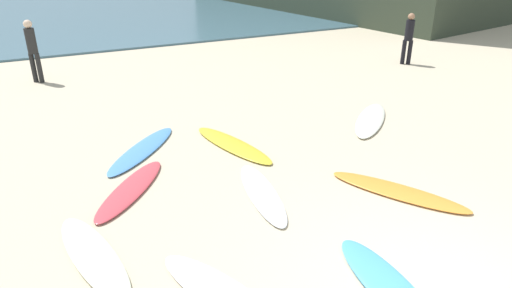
{
  "coord_description": "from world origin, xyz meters",
  "views": [
    {
      "loc": [
        -3.88,
        -2.68,
        3.93
      ],
      "look_at": [
        -0.28,
        4.5,
        0.3
      ],
      "focal_mm": 31.89,
      "sensor_mm": 36.0,
      "label": 1
    }
  ],
  "objects_px": {
    "surfboard_5": "(93,255)",
    "surfboard_3": "(262,193)",
    "surfboard_0": "(142,150)",
    "beachgoer_mid": "(409,36)",
    "surfboard_8": "(388,286)",
    "beachgoer_near": "(32,48)",
    "surfboard_2": "(398,191)",
    "surfboard_6": "(131,189)",
    "surfboard_7": "(370,120)",
    "surfboard_9": "(233,145)"
  },
  "relations": [
    {
      "from": "surfboard_9",
      "to": "surfboard_7",
      "type": "bearing_deg",
      "value": 163.9
    },
    {
      "from": "surfboard_2",
      "to": "surfboard_8",
      "type": "height_order",
      "value": "surfboard_8"
    },
    {
      "from": "surfboard_0",
      "to": "surfboard_7",
      "type": "xyz_separation_m",
      "value": [
        5.23,
        -0.75,
        0.01
      ]
    },
    {
      "from": "beachgoer_near",
      "to": "surfboard_2",
      "type": "bearing_deg",
      "value": -24.76
    },
    {
      "from": "surfboard_7",
      "to": "beachgoer_near",
      "type": "height_order",
      "value": "beachgoer_near"
    },
    {
      "from": "surfboard_0",
      "to": "surfboard_9",
      "type": "distance_m",
      "value": 1.84
    },
    {
      "from": "surfboard_6",
      "to": "surfboard_7",
      "type": "distance_m",
      "value": 5.85
    },
    {
      "from": "surfboard_6",
      "to": "surfboard_7",
      "type": "height_order",
      "value": "surfboard_7"
    },
    {
      "from": "surfboard_9",
      "to": "beachgoer_near",
      "type": "distance_m",
      "value": 7.7
    },
    {
      "from": "surfboard_6",
      "to": "beachgoer_near",
      "type": "bearing_deg",
      "value": 137.23
    },
    {
      "from": "surfboard_9",
      "to": "surfboard_2",
      "type": "bearing_deg",
      "value": 106.25
    },
    {
      "from": "surfboard_8",
      "to": "beachgoer_mid",
      "type": "height_order",
      "value": "beachgoer_mid"
    },
    {
      "from": "surfboard_7",
      "to": "surfboard_8",
      "type": "xyz_separation_m",
      "value": [
        -3.49,
        -4.56,
        0.0
      ]
    },
    {
      "from": "surfboard_0",
      "to": "beachgoer_near",
      "type": "bearing_deg",
      "value": -33.01
    },
    {
      "from": "surfboard_3",
      "to": "surfboard_5",
      "type": "height_order",
      "value": "surfboard_5"
    },
    {
      "from": "surfboard_7",
      "to": "beachgoer_near",
      "type": "xyz_separation_m",
      "value": [
        -6.82,
        7.02,
        0.99
      ]
    },
    {
      "from": "surfboard_5",
      "to": "surfboard_8",
      "type": "distance_m",
      "value": 3.87
    },
    {
      "from": "surfboard_9",
      "to": "surfboard_3",
      "type": "bearing_deg",
      "value": 66.42
    },
    {
      "from": "surfboard_0",
      "to": "beachgoer_near",
      "type": "distance_m",
      "value": 6.55
    },
    {
      "from": "surfboard_7",
      "to": "surfboard_8",
      "type": "distance_m",
      "value": 5.74
    },
    {
      "from": "surfboard_8",
      "to": "beachgoer_mid",
      "type": "distance_m",
      "value": 11.61
    },
    {
      "from": "surfboard_8",
      "to": "surfboard_9",
      "type": "distance_m",
      "value": 4.72
    },
    {
      "from": "surfboard_8",
      "to": "surfboard_9",
      "type": "relative_size",
      "value": 0.83
    },
    {
      "from": "surfboard_0",
      "to": "surfboard_9",
      "type": "height_order",
      "value": "surfboard_9"
    },
    {
      "from": "surfboard_0",
      "to": "beachgoer_mid",
      "type": "relative_size",
      "value": 1.42
    },
    {
      "from": "surfboard_3",
      "to": "surfboard_5",
      "type": "relative_size",
      "value": 0.97
    },
    {
      "from": "surfboard_3",
      "to": "surfboard_8",
      "type": "distance_m",
      "value": 2.71
    },
    {
      "from": "surfboard_0",
      "to": "surfboard_2",
      "type": "relative_size",
      "value": 1.02
    },
    {
      "from": "surfboard_3",
      "to": "beachgoer_near",
      "type": "distance_m",
      "value": 9.43
    },
    {
      "from": "surfboard_5",
      "to": "beachgoer_near",
      "type": "bearing_deg",
      "value": 80.22
    },
    {
      "from": "surfboard_0",
      "to": "surfboard_7",
      "type": "relative_size",
      "value": 1.0
    },
    {
      "from": "surfboard_2",
      "to": "surfboard_5",
      "type": "distance_m",
      "value": 4.91
    },
    {
      "from": "surfboard_7",
      "to": "surfboard_9",
      "type": "bearing_deg",
      "value": -134.6
    },
    {
      "from": "surfboard_2",
      "to": "surfboard_6",
      "type": "bearing_deg",
      "value": 123.38
    },
    {
      "from": "surfboard_6",
      "to": "surfboard_9",
      "type": "bearing_deg",
      "value": 61.15
    },
    {
      "from": "surfboard_6",
      "to": "beachgoer_near",
      "type": "height_order",
      "value": "beachgoer_near"
    },
    {
      "from": "surfboard_2",
      "to": "beachgoer_mid",
      "type": "height_order",
      "value": "beachgoer_mid"
    },
    {
      "from": "surfboard_8",
      "to": "beachgoer_near",
      "type": "xyz_separation_m",
      "value": [
        -3.33,
        11.58,
        0.99
      ]
    },
    {
      "from": "surfboard_5",
      "to": "surfboard_8",
      "type": "relative_size",
      "value": 1.11
    },
    {
      "from": "surfboard_9",
      "to": "surfboard_8",
      "type": "bearing_deg",
      "value": 76.45
    },
    {
      "from": "surfboard_7",
      "to": "beachgoer_mid",
      "type": "distance_m",
      "value": 5.98
    },
    {
      "from": "surfboard_2",
      "to": "surfboard_3",
      "type": "xyz_separation_m",
      "value": [
        -2.08,
        0.98,
        -0.0
      ]
    },
    {
      "from": "surfboard_8",
      "to": "surfboard_9",
      "type": "xyz_separation_m",
      "value": [
        -0.0,
        4.72,
        -0.0
      ]
    },
    {
      "from": "surfboard_6",
      "to": "surfboard_9",
      "type": "xyz_separation_m",
      "value": [
        2.31,
        0.9,
        -0.0
      ]
    },
    {
      "from": "surfboard_8",
      "to": "surfboard_5",
      "type": "bearing_deg",
      "value": 150.2
    },
    {
      "from": "surfboard_7",
      "to": "surfboard_3",
      "type": "bearing_deg",
      "value": -106.13
    },
    {
      "from": "beachgoer_mid",
      "to": "surfboard_0",
      "type": "bearing_deg",
      "value": 51.55
    },
    {
      "from": "surfboard_6",
      "to": "surfboard_8",
      "type": "distance_m",
      "value": 4.46
    },
    {
      "from": "surfboard_5",
      "to": "surfboard_3",
      "type": "bearing_deg",
      "value": -1.7
    },
    {
      "from": "surfboard_5",
      "to": "surfboard_2",
      "type": "bearing_deg",
      "value": -17.06
    }
  ]
}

